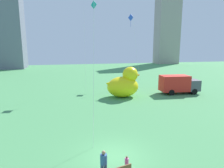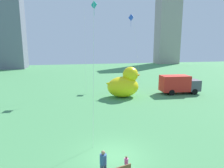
# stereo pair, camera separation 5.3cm
# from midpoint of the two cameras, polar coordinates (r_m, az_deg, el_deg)

# --- Properties ---
(ground_plane) EXTENTS (140.00, 140.00, 0.00)m
(ground_plane) POSITION_cam_midpoint_polar(r_m,az_deg,el_deg) (14.34, 0.55, -19.90)
(ground_plane) COLOR #4A8F55
(person_adult) EXTENTS (0.39, 0.39, 1.60)m
(person_adult) POSITION_cam_midpoint_polar(r_m,az_deg,el_deg) (12.06, -2.53, -21.48)
(person_adult) COLOR #38476B
(person_adult) RESTS_ON ground
(person_child) EXTENTS (0.23, 0.23, 0.94)m
(person_child) POSITION_cam_midpoint_polar(r_m,az_deg,el_deg) (12.73, 4.09, -21.54)
(person_child) COLOR silver
(person_child) RESTS_ON ground
(giant_inflatable_duck) EXTENTS (5.30, 3.40, 4.39)m
(giant_inflatable_duck) POSITION_cam_midpoint_polar(r_m,az_deg,el_deg) (28.91, 3.41, -0.07)
(giant_inflatable_duck) COLOR yellow
(giant_inflatable_duck) RESTS_ON ground
(box_truck) EXTENTS (6.14, 2.72, 2.85)m
(box_truck) POSITION_cam_midpoint_polar(r_m,az_deg,el_deg) (32.65, 18.40, -0.10)
(box_truck) COLOR red
(box_truck) RESTS_ON ground
(city_skyline) EXTENTS (86.09, 18.55, 33.90)m
(city_skyline) POSITION_cam_midpoint_polar(r_m,az_deg,el_deg) (78.05, -23.72, 15.73)
(city_skyline) COLOR gray
(city_skyline) RESTS_ON ground
(kite_teal) EXTENTS (2.07, 3.10, 14.28)m
(kite_teal) POSITION_cam_midpoint_polar(r_m,az_deg,el_deg) (33.44, -5.54, 20.43)
(kite_teal) COLOR silver
(kite_teal) RESTS_ON ground
(kite_blue) EXTENTS (2.45, 2.64, 13.26)m
(kite_blue) POSITION_cam_midpoint_polar(r_m,az_deg,el_deg) (39.78, 5.49, 17.53)
(kite_blue) COLOR silver
(kite_blue) RESTS_ON ground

